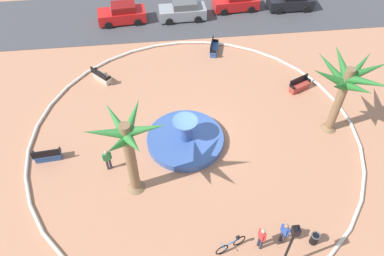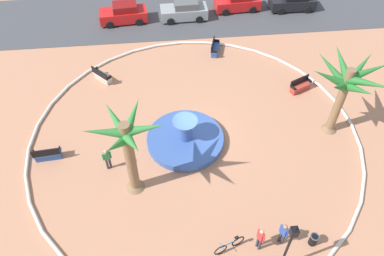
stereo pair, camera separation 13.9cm
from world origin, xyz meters
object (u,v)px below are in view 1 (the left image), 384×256
bench_west (48,156)px  bicycle_red_frame (231,245)px  bench_north (299,86)px  parked_car_leftmost (122,14)px  parked_car_second (183,11)px  lamppost (290,245)px  person_cyclist_photo (261,238)px  palm_tree_near_fountain (128,145)px  trash_bin (315,238)px  fountain (185,139)px  person_cyclist_helmet (284,232)px  person_pedestrian_stroll (107,159)px  parked_car_rightmost (291,1)px  palm_tree_by_curb (346,83)px  bench_east (101,77)px  parked_car_third (236,1)px  bench_southeast (214,49)px

bench_west → bicycle_red_frame: bearing=-34.6°
bench_north → parked_car_leftmost: (-12.46, 10.29, 0.43)m
parked_car_second → parked_car_leftmost: bearing=179.4°
lamppost → bicycle_red_frame: (-2.28, 1.15, -1.89)m
lamppost → parked_car_second: size_ratio=0.96×
person_cyclist_photo → palm_tree_near_fountain: bearing=145.3°
parked_car_second → bicycle_red_frame: bearing=-89.1°
trash_bin → fountain: bearing=128.0°
parked_car_leftmost → person_cyclist_helmet: bearing=-69.2°
bench_west → parked_car_leftmost: size_ratio=0.40×
bicycle_red_frame → person_cyclist_helmet: person_cyclist_helmet is taller
lamppost → person_pedestrian_stroll: (-8.41, 6.81, -1.37)m
person_cyclist_helmet → parked_car_leftmost: size_ratio=0.40×
bench_west → bench_north: 17.29m
parked_car_rightmost → person_cyclist_helmet: bearing=-107.4°
trash_bin → person_cyclist_helmet: 1.68m
bench_west → bicycle_red_frame: 11.86m
palm_tree_by_curb → parked_car_rightmost: (1.71, 14.69, -3.00)m
trash_bin → bicycle_red_frame: bicycle_red_frame is taller
lamppost → trash_bin: size_ratio=5.32×
parked_car_leftmost → lamppost: bearing=-71.0°
lamppost → person_cyclist_helmet: size_ratio=2.34×
palm_tree_by_curb → bench_west: bearing=-178.0°
bench_east → parked_car_leftmost: size_ratio=0.36×
bench_north → parked_car_second: parked_car_second is taller
lamppost → person_cyclist_photo: bearing=127.6°
bicycle_red_frame → person_pedestrian_stroll: 8.36m
palm_tree_by_curb → trash_bin: 8.94m
palm_tree_near_fountain → bicycle_red_frame: bearing=-41.8°
bench_north → trash_bin: bearing=-103.7°
bench_north → parked_car_second: bearing=125.4°
parked_car_second → parked_car_third: same height
person_pedestrian_stroll → parked_car_second: 16.78m
bench_southeast → parked_car_leftmost: (-7.13, 5.25, 0.43)m
parked_car_third → parked_car_second: bearing=-168.0°
bench_west → person_cyclist_photo: size_ratio=0.96×
palm_tree_near_fountain → bench_southeast: size_ratio=3.22×
palm_tree_by_curb → lamppost: (-5.49, -8.48, -1.51)m
bench_north → trash_bin: size_ratio=2.28×
bench_north → lamppost: 13.32m
fountain → bench_west: fountain is taller
palm_tree_near_fountain → person_cyclist_helmet: 8.76m
bench_east → lamppost: lamppost is taller
bench_west → person_pedestrian_stroll: person_pedestrian_stroll is taller
bench_southeast → parked_car_rightmost: 9.78m
palm_tree_near_fountain → trash_bin: (8.82, -4.26, -3.35)m
person_pedestrian_stroll → parked_car_third: size_ratio=0.39×
palm_tree_near_fountain → bicycle_red_frame: (4.62, -4.14, -3.35)m
palm_tree_by_curb → bench_west: 17.88m
bench_north → lamppost: lamppost is taller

